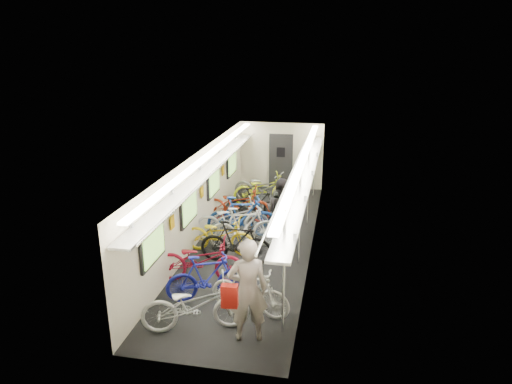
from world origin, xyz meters
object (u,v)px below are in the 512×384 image
at_px(bicycle_1, 207,278).
at_px(backpack, 230,296).
at_px(bicycle_0, 195,305).
at_px(passenger_mid, 281,211).
at_px(passenger_near, 248,290).

xyz_separation_m(bicycle_1, backpack, (0.95, -1.86, 0.77)).
height_order(bicycle_1, backpack, backpack).
xyz_separation_m(bicycle_0, passenger_mid, (1.01, 4.09, 0.38)).
bearing_deg(bicycle_0, backpack, -152.13).
distance_m(bicycle_1, passenger_mid, 3.27).
distance_m(bicycle_0, backpack, 1.41).
bearing_deg(bicycle_1, bicycle_0, 162.53).
xyz_separation_m(passenger_near, backpack, (-0.14, -0.74, 0.31)).
relative_size(passenger_near, passenger_mid, 1.07).
height_order(bicycle_0, bicycle_1, bicycle_0).
distance_m(passenger_near, backpack, 0.82).
bearing_deg(passenger_mid, passenger_near, 110.93).
xyz_separation_m(bicycle_0, backpack, (0.86, -0.82, 0.76)).
bearing_deg(bicycle_1, backpack, -175.15).
height_order(bicycle_0, passenger_near, passenger_near).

